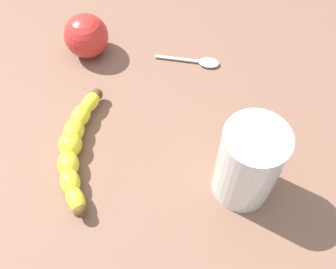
% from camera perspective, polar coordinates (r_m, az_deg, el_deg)
% --- Properties ---
extents(wooden_tabletop, '(1.20, 1.20, 0.03)m').
position_cam_1_polar(wooden_tabletop, '(0.57, -1.37, -4.95)').
color(wooden_tabletop, brown).
rests_on(wooden_tabletop, ground).
extents(banana, '(0.07, 0.21, 0.03)m').
position_cam_1_polar(banana, '(0.57, -13.65, -1.81)').
color(banana, yellow).
rests_on(banana, wooden_tabletop).
extents(smoothie_glass, '(0.08, 0.08, 0.13)m').
position_cam_1_polar(smoothie_glass, '(0.50, 11.79, -4.52)').
color(smoothie_glass, silver).
rests_on(smoothie_glass, wooden_tabletop).
extents(apple_fruit, '(0.07, 0.07, 0.07)m').
position_cam_1_polar(apple_fruit, '(0.68, -12.08, 14.17)').
color(apple_fruit, red).
rests_on(apple_fruit, wooden_tabletop).
extents(teaspoon, '(0.11, 0.02, 0.01)m').
position_cam_1_polar(teaspoon, '(0.68, 5.53, 10.67)').
color(teaspoon, silver).
rests_on(teaspoon, wooden_tabletop).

